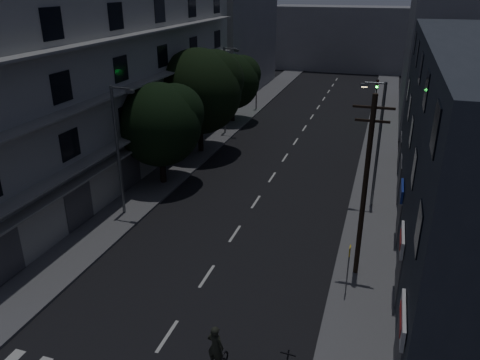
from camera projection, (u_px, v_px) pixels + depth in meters
The scene contains 20 objects.
ground at pixel (286, 156), 39.56m from camera, with size 160.00×160.00×0.00m, color black.
sidewalk_left at pixel (204, 146), 41.62m from camera, with size 3.00×90.00×0.15m, color #565659.
sidewalk_right at pixel (378, 164), 37.45m from camera, with size 3.00×90.00×0.15m, color #565659.
lane_markings at pixel (300, 134), 45.05m from camera, with size 0.15×60.50×0.01m.
building_left at pixel (108, 80), 34.02m from camera, with size 7.00×36.00×14.00m.
building_right at pixel (470, 149), 24.42m from camera, with size 6.19×28.00×11.00m.
building_far_left at pixel (236, 29), 59.97m from camera, with size 6.00×20.00×16.00m, color slate.
building_far_right at pixel (437, 56), 48.62m from camera, with size 6.00×20.00×13.00m, color slate.
building_far_end at pixel (346, 38), 77.12m from camera, with size 24.00×8.00×10.00m, color slate.
tree_near at pixel (161, 121), 32.33m from camera, with size 5.83×5.83×7.19m.
tree_mid at pixel (200, 88), 38.26m from camera, with size 7.01×7.01×8.62m.
tree_far at pixel (233, 80), 47.48m from camera, with size 5.51×5.51×6.82m.
traffic_signal_far_right at pixel (376, 91), 48.70m from camera, with size 0.28×0.37×4.10m.
traffic_signal_far_left at pixel (256, 83), 52.40m from camera, with size 0.28×0.37×4.10m.
street_lamp_left_near at pixel (119, 145), 27.73m from camera, with size 1.51×0.25×8.00m.
street_lamp_right at pixel (377, 140), 28.77m from camera, with size 1.51×0.25×8.00m.
street_lamp_left_far at pixel (226, 86), 43.49m from camera, with size 1.51×0.25×8.00m.
utility_pole at pixel (365, 186), 21.57m from camera, with size 1.80×0.24×9.00m.
bus_stop_sign at pixel (349, 262), 21.10m from camera, with size 0.06×0.35×2.52m.
cyclist at pixel (216, 360), 17.13m from camera, with size 0.96×1.88×2.27m.
Camera 1 is at (7.50, -11.69, 13.51)m, focal length 35.00 mm.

